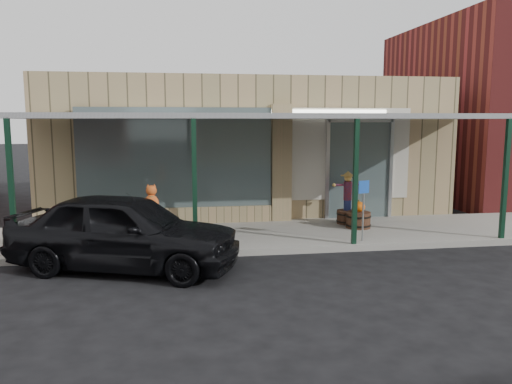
{
  "coord_description": "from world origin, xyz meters",
  "views": [
    {
      "loc": [
        -2.1,
        -8.52,
        2.94
      ],
      "look_at": [
        -0.4,
        2.6,
        1.33
      ],
      "focal_mm": 35.0,
      "sensor_mm": 36.0,
      "label": 1
    }
  ],
  "objects": [
    {
      "name": "ground",
      "position": [
        0.0,
        0.0,
        0.0
      ],
      "size": [
        120.0,
        120.0,
        0.0
      ],
      "primitive_type": "plane",
      "color": "black",
      "rests_on": "ground"
    },
    {
      "name": "sidewalk",
      "position": [
        0.0,
        3.6,
        0.07
      ],
      "size": [
        40.0,
        3.2,
        0.15
      ],
      "primitive_type": "cube",
      "color": "gray",
      "rests_on": "ground"
    },
    {
      "name": "storefront",
      "position": [
        -0.0,
        8.16,
        2.09
      ],
      "size": [
        12.0,
        6.25,
        4.2
      ],
      "color": "#8B7C55",
      "rests_on": "ground"
    },
    {
      "name": "awning",
      "position": [
        0.0,
        3.56,
        3.01
      ],
      "size": [
        12.0,
        3.0,
        3.04
      ],
      "color": "slate",
      "rests_on": "ground"
    },
    {
      "name": "block_buildings_near",
      "position": [
        2.01,
        9.2,
        3.77
      ],
      "size": [
        61.0,
        8.0,
        8.0
      ],
      "color": "maroon",
      "rests_on": "ground"
    },
    {
      "name": "barrel_scarecrow",
      "position": [
        2.4,
        4.36,
        0.64
      ],
      "size": [
        0.85,
        0.71,
        1.44
      ],
      "rotation": [
        0.0,
        0.0,
        -0.35
      ],
      "color": "#4C2D1E",
      "rests_on": "sidewalk"
    },
    {
      "name": "barrel_pumpkin",
      "position": [
        2.5,
        3.78,
        0.42
      ],
      "size": [
        0.84,
        0.84,
        0.75
      ],
      "rotation": [
        0.0,
        0.0,
        -0.43
      ],
      "color": "#4C2D1E",
      "rests_on": "sidewalk"
    },
    {
      "name": "handicap_sign",
      "position": [
        2.1,
        2.4,
        1.06
      ],
      "size": [
        0.28,
        0.11,
        1.42
      ],
      "rotation": [
        0.0,
        0.0,
        0.33
      ],
      "color": "gray",
      "rests_on": "sidewalk"
    },
    {
      "name": "parked_sedan",
      "position": [
        -3.21,
        1.4,
        0.78
      ],
      "size": [
        4.91,
        3.26,
        1.59
      ],
      "rotation": [
        0.0,
        0.0,
        1.23
      ],
      "color": "black",
      "rests_on": "ground"
    }
  ]
}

